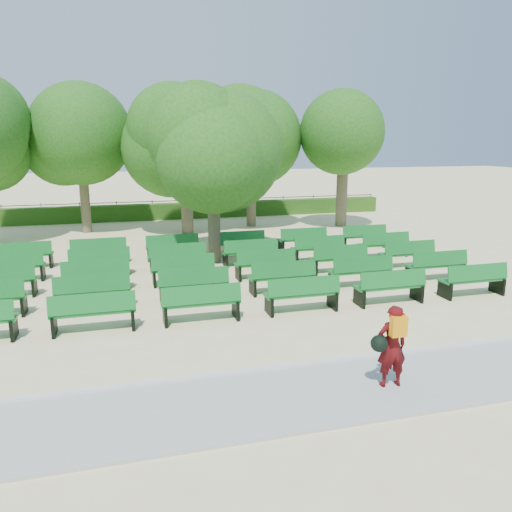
{
  "coord_description": "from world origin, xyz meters",
  "views": [
    {
      "loc": [
        -2.82,
        -14.98,
        4.49
      ],
      "look_at": [
        1.02,
        -1.0,
        1.1
      ],
      "focal_mm": 35.0,
      "sensor_mm": 36.0,
      "label": 1
    }
  ],
  "objects": [
    {
      "name": "tree_among",
      "position": [
        0.5,
        3.01,
        4.09
      ],
      "size": [
        4.57,
        4.57,
        6.17
      ],
      "color": "brown",
      "rests_on": "ground"
    },
    {
      "name": "hedge",
      "position": [
        0.0,
        14.0,
        0.45
      ],
      "size": [
        26.0,
        0.7,
        0.9
      ],
      "primitive_type": "cube",
      "color": "#2A5516",
      "rests_on": "ground"
    },
    {
      "name": "paving",
      "position": [
        0.0,
        -7.4,
        0.03
      ],
      "size": [
        30.0,
        2.2,
        0.06
      ],
      "primitive_type": "cube",
      "color": "#A6A7A2",
      "rests_on": "ground"
    },
    {
      "name": "tree_line",
      "position": [
        0.0,
        10.0,
        0.0
      ],
      "size": [
        21.8,
        6.8,
        7.04
      ],
      "primitive_type": null,
      "color": "#27611A",
      "rests_on": "ground"
    },
    {
      "name": "bench_array",
      "position": [
        -0.97,
        0.41,
        0.1
      ],
      "size": [
        2.0,
        0.69,
        1.25
      ],
      "rotation": [
        0.0,
        0.0,
        -0.04
      ],
      "color": "#126A24",
      "rests_on": "ground"
    },
    {
      "name": "fence",
      "position": [
        0.0,
        14.4,
        0.0
      ],
      "size": [
        26.0,
        0.1,
        1.02
      ],
      "primitive_type": null,
      "color": "black",
      "rests_on": "ground"
    },
    {
      "name": "person",
      "position": [
        1.77,
        -7.51,
        0.86
      ],
      "size": [
        0.74,
        0.45,
        1.55
      ],
      "rotation": [
        0.0,
        0.0,
        3.08
      ],
      "color": "#480A0C",
      "rests_on": "ground"
    },
    {
      "name": "curb",
      "position": [
        0.0,
        -6.25,
        0.05
      ],
      "size": [
        30.0,
        0.12,
        0.1
      ],
      "primitive_type": "cube",
      "color": "silver",
      "rests_on": "ground"
    },
    {
      "name": "ground",
      "position": [
        0.0,
        0.0,
        0.0
      ],
      "size": [
        120.0,
        120.0,
        0.0
      ],
      "primitive_type": "plane",
      "color": "beige"
    }
  ]
}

